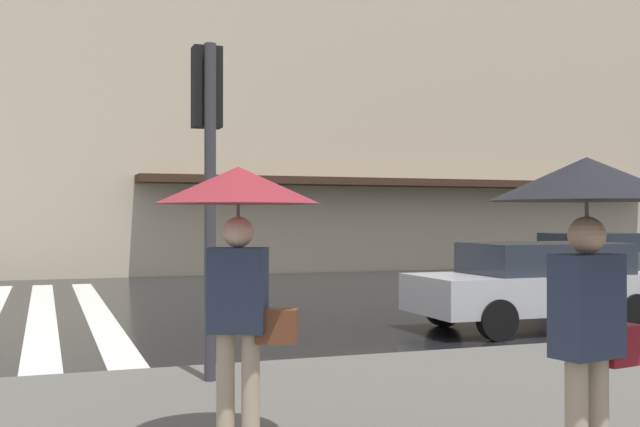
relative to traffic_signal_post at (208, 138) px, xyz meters
name	(u,v)px	position (x,y,z in m)	size (l,w,h in m)	color
haussmann_block_corner	(341,29)	(23.56, -10.56, 7.37)	(15.78, 27.31, 20.48)	beige
traffic_signal_post	(208,138)	(0.00, 0.00, 0.00)	(0.44, 0.30, 3.46)	#333338
car_dark_grey	(596,257)	(9.27, -12.42, -1.89)	(1.85, 4.10, 1.41)	#4C4C51
car_silver	(538,283)	(2.77, -6.01, -1.89)	(1.85, 4.10, 1.41)	#B7B7BC
pedestrian_with_floral_umbrella	(239,215)	(-2.66, 0.31, -0.81)	(1.17, 1.17, 2.03)	#2D3851
pedestrian_by_billboard	(587,218)	(-4.29, -1.37, -0.83)	(1.13, 1.13, 2.02)	#2D3851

